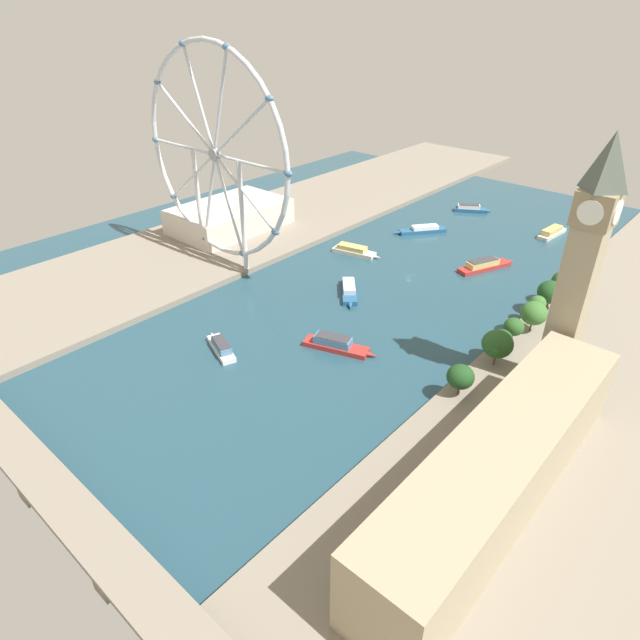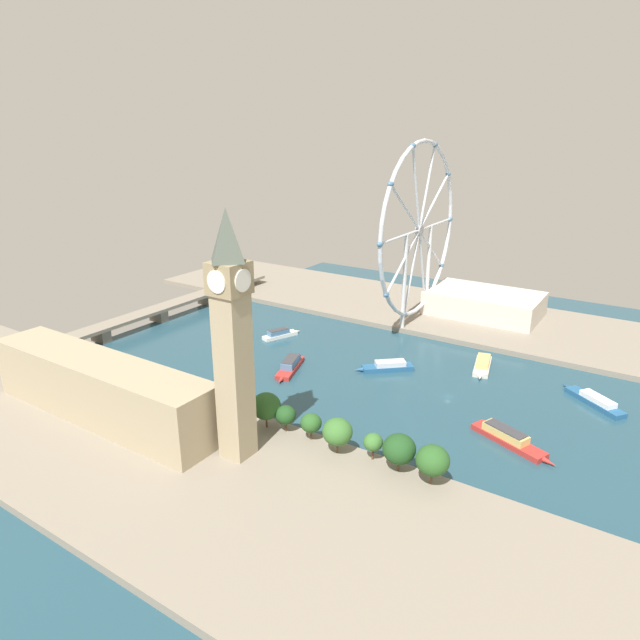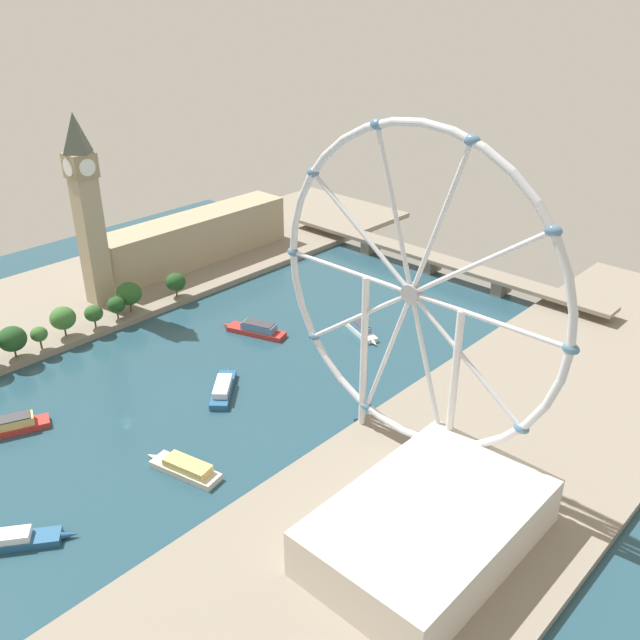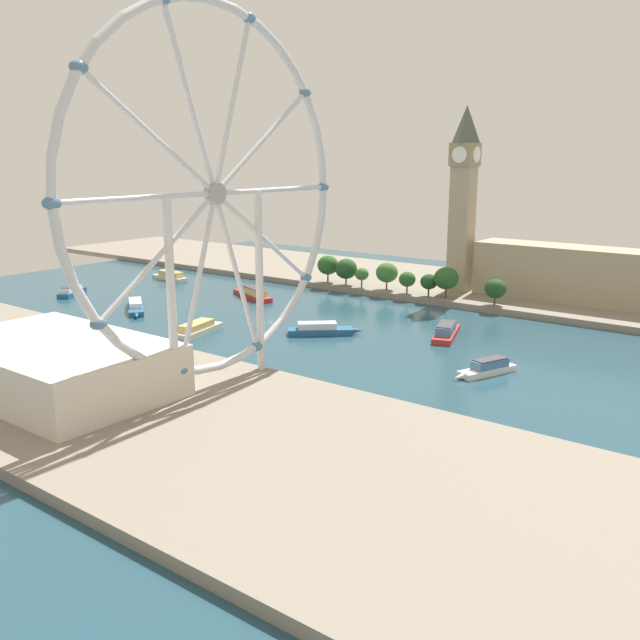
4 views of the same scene
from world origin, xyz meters
name	(u,v)px [view 2 (image 2 of 4)]	position (x,y,z in m)	size (l,w,h in m)	color
ground_plane	(448,396)	(0.00, 0.00, 0.00)	(388.26, 388.26, 0.00)	#234756
riverbank_left	(317,531)	(-109.13, 0.00, 1.50)	(90.00, 520.00, 3.00)	gray
riverbank_right	(513,326)	(109.13, 0.00, 1.50)	(90.00, 520.00, 3.00)	gray
clock_tower	(232,335)	(-91.69, 45.89, 49.59)	(12.54, 12.54, 89.60)	tan
parliament_block	(101,389)	(-100.90, 111.13, 15.64)	(22.00, 114.48, 25.29)	tan
tree_row_embankment	(329,428)	(-70.08, 20.15, 11.46)	(13.57, 105.54, 14.72)	#513823
ferris_wheel	(419,231)	(83.75, 54.31, 58.40)	(106.06, 3.20, 107.89)	silver
riverside_hall	(484,303)	(117.43, 21.41, 10.39)	(43.60, 68.50, 14.78)	beige
river_bridge	(158,310)	(0.00, 192.74, 6.96)	(200.26, 12.50, 8.94)	gray
tour_boat_1	(387,366)	(11.07, 36.53, 2.00)	(23.41, 25.59, 4.89)	#235684
tour_boat_3	(483,365)	(39.55, -3.24, 2.06)	(29.41, 12.64, 4.88)	beige
tour_boat_4	(508,438)	(-25.23, -33.91, 2.31)	(18.41, 35.65, 5.75)	#B22D28
tour_boat_5	(290,366)	(-15.52, 78.08, 2.29)	(31.88, 15.60, 5.75)	#B22D28
tour_boat_6	(280,334)	(18.79, 110.45, 2.06)	(24.68, 12.95, 5.07)	white
tour_boat_7	(594,400)	(28.37, -57.00, 1.82)	(24.15, 30.18, 4.51)	#235684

